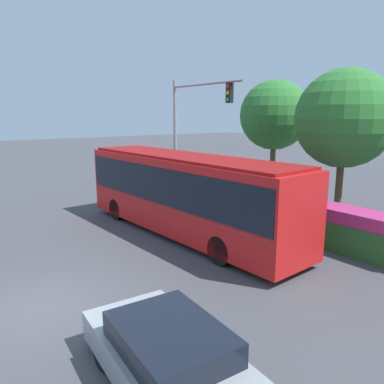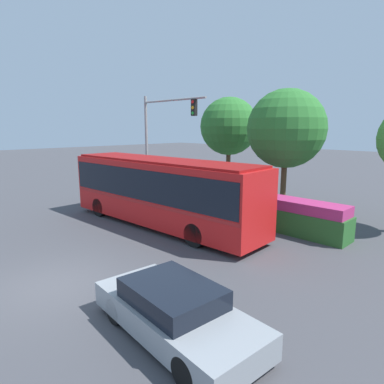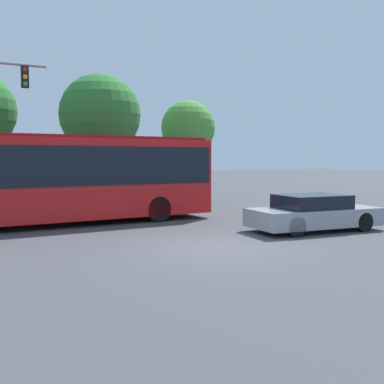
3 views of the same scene
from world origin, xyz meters
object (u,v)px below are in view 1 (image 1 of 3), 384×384
Objects in this scene: city_bus at (184,190)px; street_tree_left at (275,115)px; traffic_light_pole at (189,123)px; street_tree_centre at (344,119)px; sedan_foreground at (173,361)px.

street_tree_left reaches higher than city_bus.
street_tree_centre is (7.16, 2.88, 0.27)m from traffic_light_pole.
sedan_foreground is at bearing 140.15° from city_bus.
street_tree_left is 1.01× the size of street_tree_centre.
street_tree_centre reaches higher than sedan_foreground.
street_tree_left is 6.17m from street_tree_centre.
city_bus is at bearing -117.25° from street_tree_centre.
street_tree_centre is (3.15, 6.11, 2.84)m from city_bus.
city_bus is 1.68× the size of traffic_light_pole.
sedan_foreground is 14.66m from traffic_light_pole.
city_bus is at bearing -72.77° from street_tree_left.
sedan_foreground is (7.14, -5.45, -1.28)m from city_bus.
traffic_light_pole is 0.98× the size of street_tree_left.
street_tree_left is (-2.59, 8.37, 2.98)m from city_bus.
traffic_light_pole is 7.72m from street_tree_centre.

